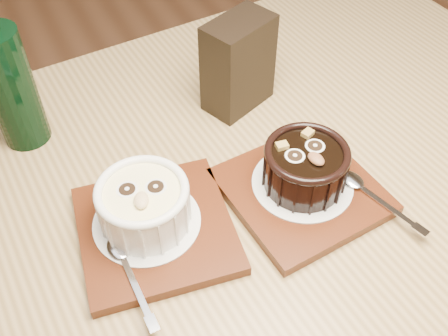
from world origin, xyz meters
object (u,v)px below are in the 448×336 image
object	(u,v)px
table	(226,244)
ramekin_white	(144,204)
ramekin_dark	(305,165)
tray_left	(156,230)
green_bottle	(9,84)
condiment_stand	(238,64)
tray_right	(301,191)

from	to	relation	value
table	ramekin_white	size ratio (longest dim) A/B	11.59
table	ramekin_dark	distance (m)	0.17
tray_left	ramekin_white	world-z (taller)	ramekin_white
ramekin_dark	green_bottle	xyz separation A→B (m)	(-0.30, 0.26, 0.04)
green_bottle	condiment_stand	bearing A→B (deg)	-11.92
green_bottle	table	bearing A→B (deg)	-49.76
tray_left	ramekin_white	distance (m)	0.04
table	ramekin_dark	bearing A→B (deg)	-14.74
table	green_bottle	size ratio (longest dim) A/B	5.18
tray_right	green_bottle	bearing A→B (deg)	137.66
tray_left	ramekin_dark	distance (m)	0.20
ramekin_dark	tray_left	bearing A→B (deg)	167.23
green_bottle	ramekin_white	bearing A→B (deg)	-67.43
ramekin_white	condiment_stand	bearing A→B (deg)	58.22
table	condiment_stand	xyz separation A→B (m)	(0.10, 0.17, 0.16)
condiment_stand	ramekin_dark	bearing A→B (deg)	-92.20
condiment_stand	green_bottle	world-z (taller)	green_bottle
ramekin_dark	condiment_stand	distance (m)	0.20
ramekin_white	tray_right	size ratio (longest dim) A/B	0.60
tray_left	condiment_stand	xyz separation A→B (m)	(0.20, 0.18, 0.06)
table	ramekin_dark	xyz separation A→B (m)	(0.10, -0.03, 0.14)
table	tray_right	distance (m)	0.14
condiment_stand	green_bottle	size ratio (longest dim) A/B	0.58
tray_right	ramekin_white	bearing A→B (deg)	169.79
table	condiment_stand	world-z (taller)	condiment_stand
tray_left	tray_right	distance (m)	0.19
ramekin_white	green_bottle	xyz separation A→B (m)	(-0.10, 0.23, 0.04)
green_bottle	ramekin_dark	bearing A→B (deg)	-41.39
tray_left	condiment_stand	world-z (taller)	condiment_stand
table	green_bottle	distance (m)	0.36
tray_right	condiment_stand	distance (m)	0.21
tray_right	green_bottle	size ratio (longest dim) A/B	0.74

